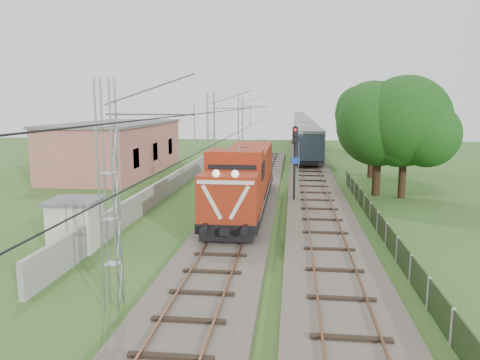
# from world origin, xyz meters

# --- Properties ---
(ground) EXTENTS (140.00, 140.00, 0.00)m
(ground) POSITION_xyz_m (0.00, 0.00, 0.00)
(ground) COLOR #2F5A21
(ground) RESTS_ON ground
(track_main) EXTENTS (4.20, 70.00, 0.45)m
(track_main) POSITION_xyz_m (0.00, 7.00, 0.18)
(track_main) COLOR #6B6054
(track_main) RESTS_ON ground
(track_side) EXTENTS (4.20, 80.00, 0.45)m
(track_side) POSITION_xyz_m (5.00, 20.00, 0.18)
(track_side) COLOR #6B6054
(track_side) RESTS_ON ground
(catenary) EXTENTS (3.31, 70.00, 8.00)m
(catenary) POSITION_xyz_m (-2.95, 12.00, 4.05)
(catenary) COLOR gray
(catenary) RESTS_ON ground
(boundary_wall) EXTENTS (0.25, 40.00, 1.50)m
(boundary_wall) POSITION_xyz_m (-6.50, 12.00, 0.75)
(boundary_wall) COLOR #9E9E99
(boundary_wall) RESTS_ON ground
(station_building) EXTENTS (8.40, 20.40, 5.22)m
(station_building) POSITION_xyz_m (-15.00, 24.00, 2.63)
(station_building) COLOR #B76D63
(station_building) RESTS_ON ground
(fence) EXTENTS (0.12, 32.00, 1.20)m
(fence) POSITION_xyz_m (8.00, 3.00, 0.60)
(fence) COLOR black
(fence) RESTS_ON ground
(locomotive) EXTENTS (3.10, 17.71, 4.50)m
(locomotive) POSITION_xyz_m (0.00, 7.55, 2.30)
(locomotive) COLOR black
(locomotive) RESTS_ON ground
(coach_rake) EXTENTS (3.14, 117.44, 3.63)m
(coach_rake) POSITION_xyz_m (5.00, 85.15, 2.59)
(coach_rake) COLOR black
(coach_rake) RESTS_ON ground
(signal_post) EXTENTS (0.62, 0.48, 5.59)m
(signal_post) POSITION_xyz_m (3.34, 10.14, 3.84)
(signal_post) COLOR black
(signal_post) RESTS_ON ground
(relay_hut) EXTENTS (2.62, 2.62, 2.53)m
(relay_hut) POSITION_xyz_m (-7.40, -1.72, 1.28)
(relay_hut) COLOR beige
(relay_hut) RESTS_ON ground
(tree_a) EXTENTS (6.82, 6.50, 8.84)m
(tree_a) POSITION_xyz_m (9.80, 13.97, 5.51)
(tree_a) COLOR #392217
(tree_a) RESTS_ON ground
(tree_b) EXTENTS (7.13, 6.79, 9.24)m
(tree_b) POSITION_xyz_m (11.60, 13.24, 5.77)
(tree_b) COLOR #392217
(tree_b) RESTS_ON ground
(tree_c) EXTENTS (7.18, 6.84, 9.31)m
(tree_c) POSITION_xyz_m (10.87, 23.25, 5.81)
(tree_c) COLOR #392217
(tree_c) RESTS_ON ground
(tree_d) EXTENTS (6.96, 6.62, 9.02)m
(tree_d) POSITION_xyz_m (13.97, 41.99, 5.62)
(tree_d) COLOR #392217
(tree_d) RESTS_ON ground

